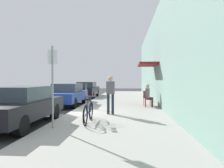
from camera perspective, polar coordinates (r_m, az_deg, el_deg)
ground_plane at (r=10.35m, az=-11.27°, el=-8.03°), size 60.00×60.00×0.00m
sidewalk_slab at (r=11.94m, az=1.93°, el=-6.48°), size 4.50×32.00×0.12m
building_facade at (r=12.05m, az=13.49°, el=7.56°), size 1.40×32.00×6.00m
parked_car_0 at (r=8.22m, az=-23.85°, el=-5.39°), size 1.80×4.40×1.40m
parked_car_1 at (r=13.60m, az=-12.10°, el=-2.76°), size 1.80×4.40×1.41m
parked_car_2 at (r=19.48m, az=-6.97°, el=-1.49°), size 1.80×4.40×1.45m
parking_meter at (r=11.59m, az=-7.12°, el=-2.61°), size 0.12×0.10×1.32m
street_sign at (r=6.83m, az=-15.94°, el=1.03°), size 0.32×0.06×2.60m
bicycle_0 at (r=7.88m, az=-6.40°, el=-7.39°), size 0.46×1.71×0.90m
bicycle_1 at (r=7.53m, az=-6.51°, el=-7.78°), size 0.46×1.71×0.90m
cafe_chair_0 at (r=11.93m, az=9.69°, el=-3.78°), size 0.50×0.50×0.87m
seated_patron_0 at (r=11.91m, az=9.98°, el=-2.86°), size 0.47×0.41×1.29m
cafe_chair_1 at (r=12.70m, az=9.39°, el=-3.48°), size 0.56×0.56×0.87m
pedestrian_standing at (r=9.23m, az=-0.41°, el=-2.12°), size 0.36×0.22×1.70m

